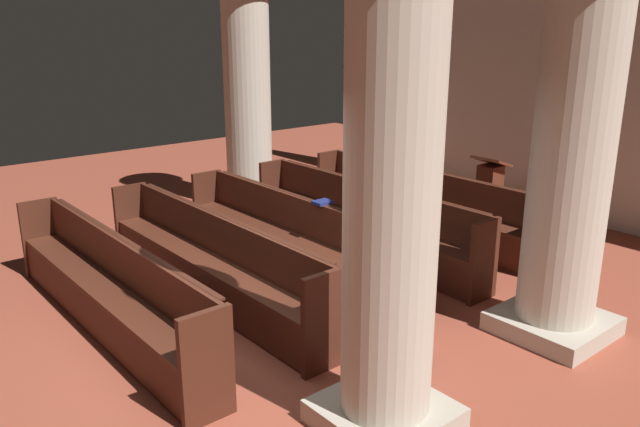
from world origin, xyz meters
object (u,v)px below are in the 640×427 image
at_px(pew_row_3, 209,257).
at_px(kneeler_box_navy, 403,347).
at_px(pillar_aisle_side, 574,137).
at_px(hymn_book, 322,202).
at_px(pillar_far_side, 247,88).
at_px(pew_row_0, 420,202).
at_px(pew_row_1, 361,217).
at_px(pillar_aisle_rear, 392,177).
at_px(lectern, 488,199).
at_px(pew_row_4, 107,283).
at_px(pew_row_2, 292,235).

distance_m(pew_row_3, kneeler_box_navy, 2.35).
xyz_separation_m(pillar_aisle_side, hymn_book, (-2.47, -0.84, -0.98)).
bearing_deg(kneeler_box_navy, pillar_aisle_side, 69.36).
bearing_deg(pillar_far_side, kneeler_box_navy, -19.17).
relative_size(pew_row_0, pew_row_1, 1.00).
height_order(pew_row_3, pillar_aisle_rear, pillar_aisle_rear).
bearing_deg(pew_row_0, pew_row_1, -90.00).
xyz_separation_m(pew_row_3, kneeler_box_navy, (2.23, 0.64, -0.37)).
relative_size(pew_row_1, lectern, 3.59).
distance_m(pew_row_0, lectern, 1.06).
bearing_deg(pew_row_0, pew_row_4, -90.00).
bearing_deg(pillar_far_side, pew_row_4, -51.78).
height_order(pew_row_0, pillar_aisle_rear, pillar_aisle_rear).
height_order(pillar_far_side, kneeler_box_navy, pillar_far_side).
xyz_separation_m(pew_row_2, pillar_far_side, (-2.75, 1.25, 1.42)).
bearing_deg(lectern, pew_row_3, -96.19).
xyz_separation_m(pew_row_3, pillar_far_side, (-2.75, 2.37, 1.42)).
height_order(pew_row_3, hymn_book, hymn_book).
bearing_deg(pew_row_1, pew_row_0, 90.00).
relative_size(pew_row_2, pillar_far_side, 1.06).
relative_size(pew_row_2, kneeler_box_navy, 10.60).
bearing_deg(pew_row_1, pillar_aisle_side, -1.89).
relative_size(pew_row_0, kneeler_box_navy, 10.60).
distance_m(pew_row_1, pillar_far_side, 3.09).
distance_m(pillar_aisle_side, pillar_far_side, 5.55).
relative_size(pew_row_2, lectern, 3.59).
bearing_deg(pillar_far_side, pew_row_2, -24.42).
relative_size(pew_row_0, pillar_aisle_rear, 1.06).
height_order(pillar_aisle_rear, lectern, pillar_aisle_rear).
relative_size(pillar_aisle_side, pillar_far_side, 1.00).
height_order(pew_row_0, hymn_book, hymn_book).
bearing_deg(pew_row_0, hymn_book, -80.93).
relative_size(pillar_aisle_rear, lectern, 3.40).
bearing_deg(pillar_aisle_side, hymn_book, -161.20).
distance_m(pew_row_1, hymn_book, 1.08).
relative_size(pillar_aisle_side, lectern, 3.40).
relative_size(pew_row_4, pillar_aisle_side, 1.06).
bearing_deg(pillar_aisle_side, kneeler_box_navy, -110.64).
relative_size(pew_row_3, pillar_aisle_side, 1.06).
relative_size(pew_row_4, pillar_aisle_rear, 1.06).
bearing_deg(pew_row_2, pillar_aisle_side, 20.18).
relative_size(pew_row_2, pew_row_3, 1.00).
height_order(pew_row_1, kneeler_box_navy, pew_row_1).
distance_m(pew_row_3, pillar_aisle_rear, 3.14).
bearing_deg(kneeler_box_navy, pew_row_2, 167.79).
bearing_deg(pew_row_1, kneeler_box_navy, -35.72).
bearing_deg(pillar_far_side, pew_row_3, -40.76).
xyz_separation_m(pillar_far_side, hymn_book, (3.07, -1.06, -0.98)).
relative_size(pew_row_0, pew_row_4, 1.00).
bearing_deg(pillar_far_side, lectern, 31.13).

